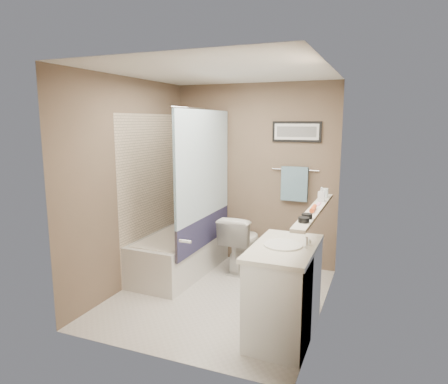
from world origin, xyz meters
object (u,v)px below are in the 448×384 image
at_px(candle_bowl_near, 304,220).
at_px(candle_bowl_far, 307,216).
at_px(bathtub, 179,253).
at_px(glass_jar, 324,193).
at_px(hair_brush_front, 313,208).
at_px(vanity, 284,293).
at_px(soap_bottle, 321,194).
at_px(toilet, 242,242).

distance_m(candle_bowl_near, candle_bowl_far, 0.14).
bearing_deg(bathtub, glass_jar, -0.17).
distance_m(bathtub, glass_jar, 2.01).
height_order(candle_bowl_near, glass_jar, glass_jar).
relative_size(hair_brush_front, glass_jar, 2.20).
height_order(vanity, glass_jar, glass_jar).
distance_m(candle_bowl_near, soap_bottle, 0.92).
distance_m(hair_brush_front, glass_jar, 0.68).
relative_size(glass_jar, soap_bottle, 0.69).
height_order(toilet, candle_bowl_far, candle_bowl_far).
height_order(bathtub, candle_bowl_near, candle_bowl_near).
relative_size(vanity, candle_bowl_far, 10.00).
relative_size(bathtub, candle_bowl_far, 16.67).
height_order(toilet, glass_jar, glass_jar).
bearing_deg(candle_bowl_near, candle_bowl_far, 90.00).
distance_m(bathtub, candle_bowl_near, 2.32).
bearing_deg(vanity, glass_jar, 79.83).
height_order(bathtub, candle_bowl_far, candle_bowl_far).
bearing_deg(vanity, soap_bottle, 76.81).
xyz_separation_m(candle_bowl_far, soap_bottle, (0.00, 0.78, 0.05)).
xyz_separation_m(hair_brush_front, glass_jar, (0.00, 0.68, 0.03)).
xyz_separation_m(bathtub, soap_bottle, (1.79, -0.27, 0.94)).
distance_m(vanity, candle_bowl_near, 0.78).
height_order(vanity, hair_brush_front, hair_brush_front).
height_order(bathtub, soap_bottle, soap_bottle).
bearing_deg(toilet, glass_jar, 158.51).
bearing_deg(vanity, hair_brush_front, 55.47).
bearing_deg(candle_bowl_near, toilet, 124.36).
height_order(glass_jar, soap_bottle, soap_bottle).
bearing_deg(soap_bottle, candle_bowl_near, -90.00).
bearing_deg(hair_brush_front, vanity, -125.57).
distance_m(vanity, hair_brush_front, 0.80).
bearing_deg(candle_bowl_far, bathtub, 149.48).
height_order(vanity, candle_bowl_far, candle_bowl_far).
relative_size(bathtub, glass_jar, 15.00).
height_order(bathtub, glass_jar, glass_jar).
bearing_deg(glass_jar, bathtub, 177.73).
relative_size(vanity, glass_jar, 9.00).
bearing_deg(soap_bottle, candle_bowl_far, -90.00).
distance_m(candle_bowl_near, glass_jar, 1.12).
height_order(toilet, soap_bottle, soap_bottle).
height_order(candle_bowl_near, soap_bottle, soap_bottle).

